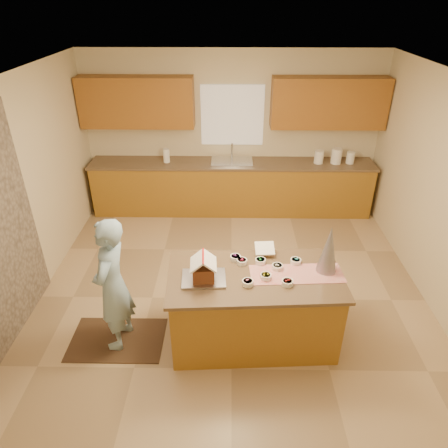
{
  "coord_description": "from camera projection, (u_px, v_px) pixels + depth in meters",
  "views": [
    {
      "loc": [
        -0.03,
        -4.11,
        3.48
      ],
      "look_at": [
        -0.1,
        0.2,
        1.0
      ],
      "focal_mm": 32.75,
      "sensor_mm": 36.0,
      "label": 1
    }
  ],
  "objects": [
    {
      "name": "canister_b",
      "position": [
        336.0,
        156.0,
        6.88
      ],
      "size": [
        0.18,
        0.18,
        0.25
      ],
      "primitive_type": "cylinder",
      "color": "white",
      "rests_on": "back_counter_top"
    },
    {
      "name": "boy",
      "position": [
        113.0,
        285.0,
        4.28
      ],
      "size": [
        0.44,
        0.61,
        1.55
      ],
      "primitive_type": "imported",
      "rotation": [
        0.0,
        0.0,
        -1.69
      ],
      "color": "#8FB2CB",
      "rests_on": "rug"
    },
    {
      "name": "window_curtain",
      "position": [
        232.0,
        115.0,
        6.83
      ],
      "size": [
        1.05,
        0.03,
        1.0
      ],
      "primitive_type": "cube",
      "color": "white",
      "rests_on": "wall_back"
    },
    {
      "name": "island_base",
      "position": [
        253.0,
        309.0,
        4.49
      ],
      "size": [
        1.8,
        0.98,
        0.86
      ],
      "primitive_type": "cube",
      "rotation": [
        0.0,
        0.0,
        0.06
      ],
      "color": "#8E591D",
      "rests_on": "floor"
    },
    {
      "name": "faucet",
      "position": [
        232.0,
        151.0,
        7.05
      ],
      "size": [
        0.03,
        0.03,
        0.28
      ],
      "primitive_type": "cylinder",
      "color": "silver",
      "rests_on": "back_counter_top"
    },
    {
      "name": "wall_left",
      "position": [
        14.0,
        205.0,
        4.66
      ],
      "size": [
        5.5,
        5.5,
        0.0
      ],
      "primitive_type": "plane",
      "color": "beige",
      "rests_on": "floor"
    },
    {
      "name": "baking_tray",
      "position": [
        204.0,
        278.0,
        4.19
      ],
      "size": [
        0.47,
        0.36,
        0.02
      ],
      "primitive_type": "cube",
      "rotation": [
        0.0,
        0.0,
        0.06
      ],
      "color": "silver",
      "rests_on": "island_top"
    },
    {
      "name": "wall_front",
      "position": [
        234.0,
        436.0,
        2.24
      ],
      "size": [
        5.5,
        5.5,
        0.0
      ],
      "primitive_type": "plane",
      "color": "beige",
      "rests_on": "floor"
    },
    {
      "name": "canister_a",
      "position": [
        319.0,
        157.0,
        6.89
      ],
      "size": [
        0.16,
        0.16,
        0.21
      ],
      "primitive_type": "cylinder",
      "color": "white",
      "rests_on": "back_counter_top"
    },
    {
      "name": "wall_back",
      "position": [
        232.0,
        132.0,
        7.01
      ],
      "size": [
        5.5,
        5.5,
        0.0
      ],
      "primitive_type": "plane",
      "color": "beige",
      "rests_on": "floor"
    },
    {
      "name": "cookbook",
      "position": [
        265.0,
        248.0,
        4.54
      ],
      "size": [
        0.22,
        0.18,
        0.09
      ],
      "primitive_type": "cube",
      "rotation": [
        -1.13,
        0.0,
        0.06
      ],
      "color": "white",
      "rests_on": "island_top"
    },
    {
      "name": "candy_bowls",
      "position": [
        264.0,
        269.0,
        4.31
      ],
      "size": [
        0.77,
        0.55,
        0.05
      ],
      "color": "#35AFC6",
      "rests_on": "island_top"
    },
    {
      "name": "upper_cabinet_right",
      "position": [
        329.0,
        103.0,
        6.56
      ],
      "size": [
        1.85,
        0.35,
        0.8
      ],
      "primitive_type": "cube",
      "color": "#9B6621",
      "rests_on": "wall_back"
    },
    {
      "name": "gingerbread_house",
      "position": [
        203.0,
        269.0,
        4.13
      ],
      "size": [
        0.28,
        0.29,
        0.27
      ],
      "color": "maroon",
      "rests_on": "baking_tray"
    },
    {
      "name": "tinsel_tree",
      "position": [
        329.0,
        249.0,
        4.2
      ],
      "size": [
        0.23,
        0.23,
        0.53
      ],
      "primitive_type": "cone",
      "rotation": [
        0.0,
        0.0,
        0.06
      ],
      "color": "#B8B7C4",
      "rests_on": "island_top"
    },
    {
      "name": "ceiling",
      "position": [
        234.0,
        82.0,
        3.95
      ],
      "size": [
        5.5,
        5.5,
        0.0
      ],
      "primitive_type": "plane",
      "color": "silver",
      "rests_on": "floor"
    },
    {
      "name": "back_counter_top",
      "position": [
        232.0,
        164.0,
        6.97
      ],
      "size": [
        4.85,
        0.63,
        0.04
      ],
      "primitive_type": "cube",
      "color": "brown",
      "rests_on": "back_counter_base"
    },
    {
      "name": "upper_cabinet_left",
      "position": [
        137.0,
        102.0,
        6.6
      ],
      "size": [
        1.85,
        0.35,
        0.8
      ],
      "primitive_type": "cube",
      "color": "#9B6621",
      "rests_on": "wall_back"
    },
    {
      "name": "paper_towel",
      "position": [
        166.0,
        156.0,
        6.92
      ],
      "size": [
        0.11,
        0.11,
        0.23
      ],
      "primitive_type": "cylinder",
      "color": "white",
      "rests_on": "back_counter_top"
    },
    {
      "name": "sink",
      "position": [
        232.0,
        164.0,
        6.98
      ],
      "size": [
        0.7,
        0.45,
        0.12
      ],
      "primitive_type": "cube",
      "color": "silver",
      "rests_on": "back_counter_top"
    },
    {
      "name": "rug",
      "position": [
        118.0,
        339.0,
        4.67
      ],
      "size": [
        1.05,
        0.69,
        0.01
      ],
      "primitive_type": "cube",
      "color": "black",
      "rests_on": "floor"
    },
    {
      "name": "island_top",
      "position": [
        255.0,
        277.0,
        4.27
      ],
      "size": [
        1.88,
        1.06,
        0.04
      ],
      "primitive_type": "cube",
      "rotation": [
        0.0,
        0.0,
        0.06
      ],
      "color": "brown",
      "rests_on": "island_base"
    },
    {
      "name": "canister_c",
      "position": [
        350.0,
        158.0,
        6.89
      ],
      "size": [
        0.14,
        0.14,
        0.2
      ],
      "primitive_type": "cylinder",
      "color": "white",
      "rests_on": "back_counter_top"
    },
    {
      "name": "floor",
      "position": [
        231.0,
        298.0,
        5.3
      ],
      "size": [
        5.5,
        5.5,
        0.0
      ],
      "primitive_type": "plane",
      "color": "tan",
      "rests_on": "ground"
    },
    {
      "name": "back_counter_base",
      "position": [
        232.0,
        188.0,
        7.2
      ],
      "size": [
        4.8,
        0.6,
        0.88
      ],
      "primitive_type": "cube",
      "color": "#8E591D",
      "rests_on": "floor"
    },
    {
      "name": "table_runner",
      "position": [
        297.0,
        274.0,
        4.27
      ],
      "size": [
        0.99,
        0.41,
        0.01
      ],
      "primitive_type": "cube",
      "rotation": [
        0.0,
        0.0,
        0.06
      ],
      "color": "#AC0C0C",
      "rests_on": "island_top"
    }
  ]
}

